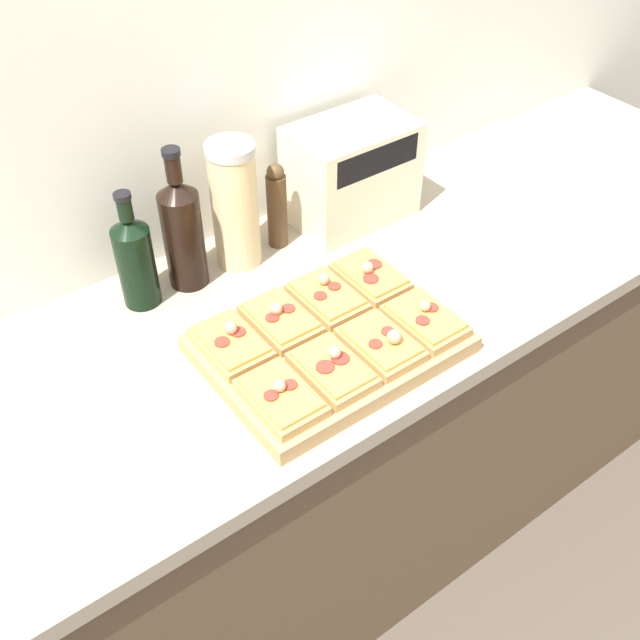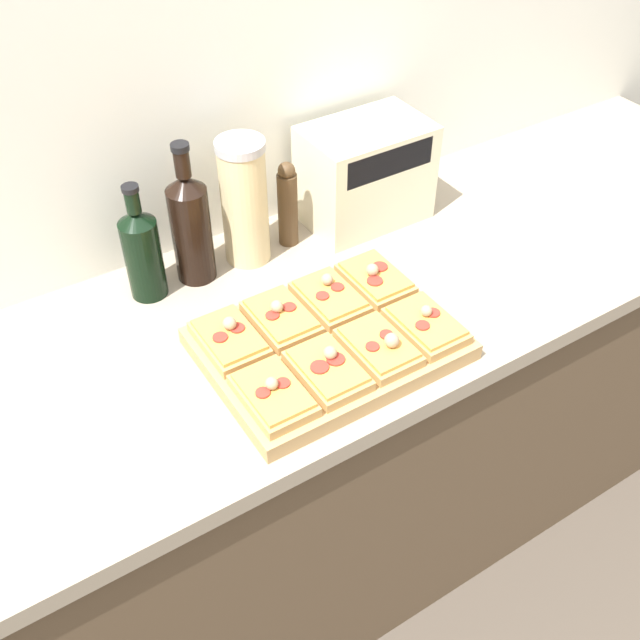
{
  "view_description": "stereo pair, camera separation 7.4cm",
  "coord_description": "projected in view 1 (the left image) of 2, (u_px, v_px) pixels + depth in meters",
  "views": [
    {
      "loc": [
        -0.63,
        -0.62,
        1.87
      ],
      "look_at": [
        -0.01,
        0.22,
        0.94
      ],
      "focal_mm": 42.0,
      "sensor_mm": 36.0,
      "label": 1
    },
    {
      "loc": [
        -0.57,
        -0.66,
        1.87
      ],
      "look_at": [
        -0.01,
        0.22,
        0.94
      ],
      "focal_mm": 42.0,
      "sensor_mm": 36.0,
      "label": 2
    }
  ],
  "objects": [
    {
      "name": "kitchen_counter",
      "position": [
        300.0,
        450.0,
        1.8
      ],
      "size": [
        2.63,
        0.67,
        0.88
      ],
      "color": "brown",
      "rests_on": "ground_plane"
    },
    {
      "name": "pizza_slice_back_midleft",
      "position": [
        280.0,
        319.0,
        1.41
      ],
      "size": [
        0.1,
        0.15,
        0.05
      ],
      "color": "tan",
      "rests_on": "cutting_board"
    },
    {
      "name": "cutting_board",
      "position": [
        329.0,
        343.0,
        1.41
      ],
      "size": [
        0.46,
        0.34,
        0.03
      ],
      "primitive_type": "cube",
      "color": "tan",
      "rests_on": "kitchen_counter"
    },
    {
      "name": "toaster_oven",
      "position": [
        352.0,
        172.0,
        1.69
      ],
      "size": [
        0.3,
        0.18,
        0.23
      ],
      "color": "beige",
      "rests_on": "kitchen_counter"
    },
    {
      "name": "pizza_slice_front_midright",
      "position": [
        381.0,
        343.0,
        1.36
      ],
      "size": [
        0.1,
        0.15,
        0.06
      ],
      "color": "tan",
      "rests_on": "cutting_board"
    },
    {
      "name": "pizza_slice_front_midleft",
      "position": [
        333.0,
        368.0,
        1.32
      ],
      "size": [
        0.1,
        0.15,
        0.05
      ],
      "color": "tan",
      "rests_on": "cutting_board"
    },
    {
      "name": "pizza_slice_front_left",
      "position": [
        281.0,
        396.0,
        1.27
      ],
      "size": [
        0.1,
        0.15,
        0.05
      ],
      "color": "tan",
      "rests_on": "cutting_board"
    },
    {
      "name": "pepper_mill",
      "position": [
        277.0,
        206.0,
        1.61
      ],
      "size": [
        0.04,
        0.04,
        0.2
      ],
      "color": "#47331E",
      "rests_on": "kitchen_counter"
    },
    {
      "name": "wall_back",
      "position": [
        189.0,
        76.0,
        1.47
      ],
      "size": [
        6.0,
        0.06,
        2.5
      ],
      "color": "silver",
      "rests_on": "ground_plane"
    },
    {
      "name": "olive_oil_bottle",
      "position": [
        135.0,
        259.0,
        1.46
      ],
      "size": [
        0.08,
        0.08,
        0.25
      ],
      "color": "black",
      "rests_on": "kitchen_counter"
    },
    {
      "name": "ground_plane",
      "position": [
        376.0,
        640.0,
        1.9
      ],
      "size": [
        12.0,
        12.0,
        0.0
      ],
      "primitive_type": "plane",
      "color": "#4C4238"
    },
    {
      "name": "wine_bottle",
      "position": [
        183.0,
        231.0,
        1.49
      ],
      "size": [
        0.08,
        0.08,
        0.31
      ],
      "color": "black",
      "rests_on": "kitchen_counter"
    },
    {
      "name": "grain_jar_tall",
      "position": [
        236.0,
        205.0,
        1.54
      ],
      "size": [
        0.1,
        0.1,
        0.28
      ],
      "color": "beige",
      "rests_on": "kitchen_counter"
    },
    {
      "name": "pizza_slice_back_left",
      "position": [
        231.0,
        343.0,
        1.36
      ],
      "size": [
        0.1,
        0.15,
        0.05
      ],
      "color": "tan",
      "rests_on": "cutting_board"
    },
    {
      "name": "pizza_slice_back_right",
      "position": [
        370.0,
        276.0,
        1.51
      ],
      "size": [
        0.1,
        0.15,
        0.05
      ],
      "color": "tan",
      "rests_on": "cutting_board"
    },
    {
      "name": "pizza_slice_front_right",
      "position": [
        425.0,
        319.0,
        1.41
      ],
      "size": [
        0.1,
        0.15,
        0.05
      ],
      "color": "tan",
      "rests_on": "cutting_board"
    },
    {
      "name": "pizza_slice_back_midright",
      "position": [
        327.0,
        297.0,
        1.46
      ],
      "size": [
        0.1,
        0.15,
        0.05
      ],
      "color": "tan",
      "rests_on": "cutting_board"
    }
  ]
}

